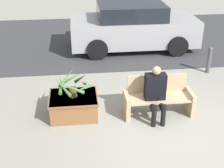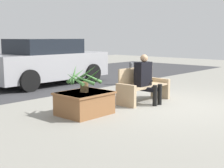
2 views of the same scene
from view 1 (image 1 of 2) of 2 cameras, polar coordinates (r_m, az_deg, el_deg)
The scene contains 8 objects.
ground_plane at distance 6.57m, azimuth 10.39°, elevation -8.48°, with size 30.00×30.00×0.00m, color gray.
road_surface at distance 11.83m, azimuth 2.40°, elevation 8.41°, with size 20.00×6.00×0.01m, color #38383A.
bench at distance 6.95m, azimuth 8.44°, elevation -2.46°, with size 1.51×0.55×0.85m.
person_seated at distance 6.65m, azimuth 8.03°, elevation -1.36°, with size 0.44×0.59×1.18m.
planter_box at distance 6.90m, azimuth -7.00°, elevation -3.83°, with size 1.05×0.87×0.47m.
potted_plant at distance 6.65m, azimuth -7.22°, elevation -0.17°, with size 0.78×0.73×0.57m.
parked_car at distance 10.61m, azimuth 3.84°, elevation 10.45°, with size 4.15×1.98×1.53m.
bollard_post at distance 9.22m, azimuth 17.34°, elevation 4.35°, with size 0.13×0.13×0.78m.
Camera 1 is at (-1.76, -5.09, 3.76)m, focal length 50.00 mm.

